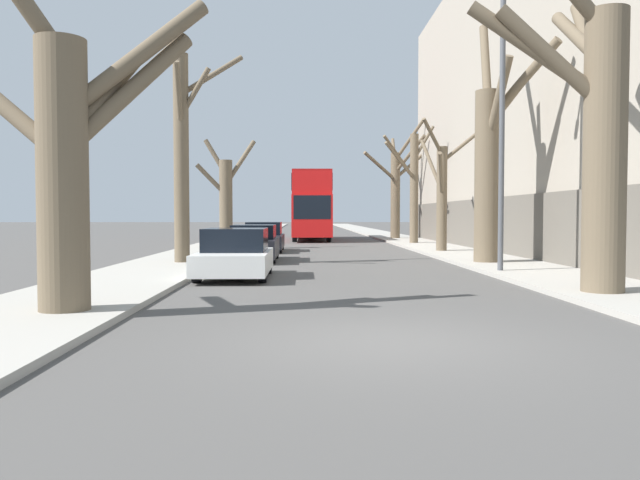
{
  "coord_description": "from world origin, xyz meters",
  "views": [
    {
      "loc": [
        -1.14,
        -8.38,
        1.72
      ],
      "look_at": [
        -0.11,
        29.87,
        0.2
      ],
      "focal_mm": 35.0,
      "sensor_mm": 36.0,
      "label": 1
    }
  ],
  "objects": [
    {
      "name": "lamp_post",
      "position": [
        4.49,
        9.52,
        4.62
      ],
      "size": [
        1.4,
        0.2,
        8.32
      ],
      "color": "#4C4F54",
      "rests_on": "ground"
    },
    {
      "name": "double_decker_bus",
      "position": [
        -0.6,
        35.07,
        2.59
      ],
      "size": [
        2.58,
        10.43,
        4.59
      ],
      "color": "red",
      "rests_on": "ground"
    },
    {
      "name": "sidewalk_left",
      "position": [
        -5.69,
        50.0,
        0.06
      ],
      "size": [
        3.15,
        120.0,
        0.12
      ],
      "primitive_type": "cube",
      "color": "#A39E93",
      "rests_on": "ground"
    },
    {
      "name": "street_tree_right_1",
      "position": [
        5.24,
        12.81,
        3.6
      ],
      "size": [
        2.15,
        4.03,
        8.64
      ],
      "color": "brown",
      "rests_on": "ground"
    },
    {
      "name": "street_tree_right_0",
      "position": [
        4.95,
        4.56,
        3.63
      ],
      "size": [
        3.33,
        3.47,
        7.89
      ],
      "color": "brown",
      "rests_on": "ground"
    },
    {
      "name": "street_tree_right_2",
      "position": [
        5.12,
        19.66,
        2.81
      ],
      "size": [
        3.08,
        4.36,
        5.97
      ],
      "color": "brown",
      "rests_on": "ground"
    },
    {
      "name": "street_tree_left_1",
      "position": [
        -5.24,
        13.05,
        3.86
      ],
      "size": [
        2.31,
        2.47,
        7.41
      ],
      "color": "brown",
      "rests_on": "ground"
    },
    {
      "name": "street_tree_right_4",
      "position": [
        5.46,
        35.35,
        3.77
      ],
      "size": [
        5.32,
        4.24,
        8.39
      ],
      "color": "brown",
      "rests_on": "ground"
    },
    {
      "name": "street_tree_right_3",
      "position": [
        5.21,
        27.63,
        3.49
      ],
      "size": [
        3.2,
        2.19,
        6.88
      ],
      "color": "brown",
      "rests_on": "ground"
    },
    {
      "name": "parked_car_0",
      "position": [
        -3.02,
        8.77,
        0.64
      ],
      "size": [
        1.89,
        4.1,
        1.36
      ],
      "color": "silver",
      "rests_on": "ground"
    },
    {
      "name": "sidewalk_right",
      "position": [
        5.69,
        50.0,
        0.06
      ],
      "size": [
        3.15,
        120.0,
        0.12
      ],
      "primitive_type": "cube",
      "color": "#A39E93",
      "rests_on": "ground"
    },
    {
      "name": "ground_plane",
      "position": [
        0.0,
        0.0,
        0.0
      ],
      "size": [
        300.0,
        300.0,
        0.0
      ],
      "primitive_type": "plane",
      "color": "#4C4947"
    },
    {
      "name": "building_facade_right",
      "position": [
        12.25,
        20.97,
        7.33
      ],
      "size": [
        10.08,
        32.64,
        14.69
      ],
      "color": "#9E9384",
      "rests_on": "ground"
    },
    {
      "name": "street_tree_left_0",
      "position": [
        -5.16,
        2.27,
        2.87
      ],
      "size": [
        5.21,
        2.47,
        6.78
      ],
      "color": "brown",
      "rests_on": "ground"
    },
    {
      "name": "street_tree_left_2",
      "position": [
        -5.1,
        23.53,
        2.57
      ],
      "size": [
        3.02,
        1.5,
        5.64
      ],
      "color": "brown",
      "rests_on": "ground"
    },
    {
      "name": "parked_car_2",
      "position": [
        -3.02,
        21.26,
        0.66
      ],
      "size": [
        1.83,
        4.4,
        1.4
      ],
      "color": "black",
      "rests_on": "ground"
    },
    {
      "name": "parked_car_1",
      "position": [
        -3.02,
        15.09,
        0.65
      ],
      "size": [
        1.79,
        4.32,
        1.36
      ],
      "color": "black",
      "rests_on": "ground"
    }
  ]
}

